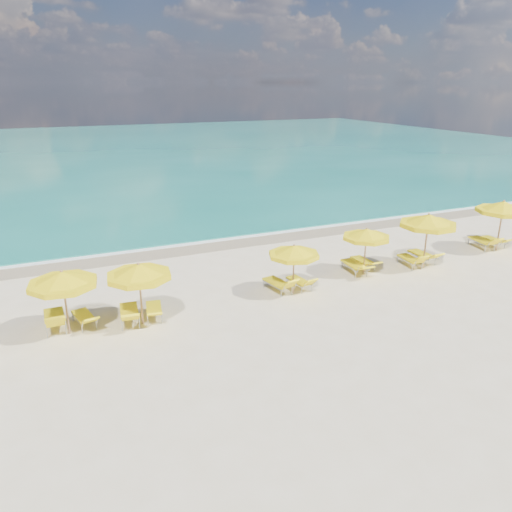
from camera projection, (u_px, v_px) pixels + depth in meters
name	position (u px, v px, depth m)	size (l,w,h in m)	color
ground_plane	(271.00, 295.00, 20.19)	(120.00, 120.00, 0.00)	beige
ocean	(105.00, 152.00, 61.66)	(120.00, 80.00, 0.30)	#136D5F
wet_sand_band	(211.00, 244.00, 26.58)	(120.00, 2.60, 0.01)	tan
foam_line	(207.00, 240.00, 27.27)	(120.00, 1.20, 0.03)	white
whitecap_near	(77.00, 214.00, 32.59)	(14.00, 0.36, 0.05)	white
whitecap_far	(236.00, 180.00, 43.97)	(18.00, 0.30, 0.05)	white
umbrella_1	(62.00, 280.00, 16.45)	(2.79, 2.79, 2.34)	#AE7F57
umbrella_2	(139.00, 272.00, 17.15)	(2.79, 2.79, 2.32)	#AE7F57
umbrella_3	(294.00, 252.00, 19.79)	(2.17, 2.17, 2.10)	#AE7F57
umbrella_4	(366.00, 234.00, 21.89)	(2.61, 2.61, 2.15)	#AE7F57
umbrella_5	(428.00, 221.00, 22.50)	(3.38, 3.38, 2.61)	#AE7F57
umbrella_6	(503.00, 208.00, 24.88)	(2.69, 2.69, 2.62)	#AE7F57
lounger_1_left	(55.00, 322.00, 17.35)	(0.71, 1.96, 0.96)	#A5A8AD
lounger_1_right	(85.00, 320.00, 17.61)	(0.86, 1.75, 0.69)	#A5A8AD
lounger_2_left	(130.00, 316.00, 17.82)	(0.87, 2.01, 0.85)	#A5A8AD
lounger_2_right	(154.00, 312.00, 18.20)	(0.85, 1.77, 0.67)	#A5A8AD
lounger_3_left	(278.00, 287.00, 20.45)	(0.92, 1.87, 0.87)	#A5A8AD
lounger_3_right	(300.00, 284.00, 20.77)	(0.73, 1.62, 0.73)	#A5A8AD
lounger_4_left	(355.00, 268.00, 22.46)	(0.77, 2.00, 0.73)	#A5A8AD
lounger_4_right	(363.00, 264.00, 23.07)	(0.58, 1.75, 0.64)	#A5A8AD
lounger_5_left	(410.00, 262.00, 23.27)	(0.74, 1.74, 0.85)	#A5A8AD
lounger_5_right	(422.00, 258.00, 23.83)	(0.64, 1.87, 0.78)	#A5A8AD
lounger_6_left	(482.00, 244.00, 25.82)	(0.92, 2.00, 0.88)	#A5A8AD
lounger_6_right	(494.00, 242.00, 26.18)	(0.63, 1.72, 0.68)	#A5A8AD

